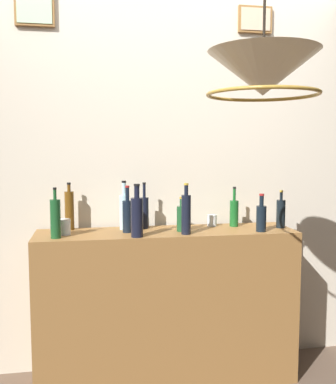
% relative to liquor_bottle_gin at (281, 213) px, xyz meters
% --- Properties ---
extents(panelled_rear_partition, '(3.57, 0.15, 2.81)m').
position_rel_liquor_bottle_gin_xyz_m(panelled_rear_partition, '(-0.75, 0.29, 0.42)').
color(panelled_rear_partition, beige).
rests_on(panelled_rear_partition, ground).
extents(bar_shelf_unit, '(1.62, 0.40, 0.97)m').
position_rel_liquor_bottle_gin_xyz_m(bar_shelf_unit, '(-0.75, 0.01, -0.58)').
color(bar_shelf_unit, olive).
rests_on(bar_shelf_unit, ground).
extents(liquor_bottle_gin, '(0.06, 0.06, 0.25)m').
position_rel_liquor_bottle_gin_xyz_m(liquor_bottle_gin, '(0.00, 0.00, 0.00)').
color(liquor_bottle_gin, black).
rests_on(liquor_bottle_gin, bar_shelf_unit).
extents(liquor_bottle_vermouth, '(0.07, 0.07, 0.31)m').
position_rel_liquor_bottle_gin_xyz_m(liquor_bottle_vermouth, '(-0.95, -0.14, 0.03)').
color(liquor_bottle_vermouth, black).
rests_on(liquor_bottle_vermouth, bar_shelf_unit).
extents(liquor_bottle_sherry, '(0.06, 0.06, 0.24)m').
position_rel_liquor_bottle_gin_xyz_m(liquor_bottle_sherry, '(-0.18, -0.10, -0.01)').
color(liquor_bottle_sherry, black).
rests_on(liquor_bottle_sherry, bar_shelf_unit).
extents(liquor_bottle_scotch, '(0.06, 0.06, 0.30)m').
position_rel_liquor_bottle_gin_xyz_m(liquor_bottle_scotch, '(-0.88, 0.13, 0.01)').
color(liquor_bottle_scotch, black).
rests_on(liquor_bottle_scotch, bar_shelf_unit).
extents(liquor_bottle_brandy, '(0.06, 0.06, 0.26)m').
position_rel_liquor_bottle_gin_xyz_m(liquor_bottle_brandy, '(-0.28, 0.10, -0.00)').
color(liquor_bottle_brandy, '#185922').
rests_on(liquor_bottle_brandy, bar_shelf_unit).
extents(liquor_bottle_rum, '(0.06, 0.06, 0.29)m').
position_rel_liquor_bottle_gin_xyz_m(liquor_bottle_rum, '(-1.42, -0.09, 0.02)').
color(liquor_bottle_rum, '#1A4B24').
rests_on(liquor_bottle_rum, bar_shelf_unit).
extents(liquor_bottle_mezcal, '(0.07, 0.07, 0.22)m').
position_rel_liquor_bottle_gin_xyz_m(liquor_bottle_mezcal, '(-0.66, -0.01, -0.01)').
color(liquor_bottle_mezcal, '#1B4C27').
rests_on(liquor_bottle_mezcal, bar_shelf_unit).
extents(liquor_bottle_port, '(0.06, 0.06, 0.31)m').
position_rel_liquor_bottle_gin_xyz_m(liquor_bottle_port, '(-1.01, 0.12, 0.02)').
color(liquor_bottle_port, '#AAD8E4').
rests_on(liquor_bottle_port, bar_shelf_unit).
extents(liquor_bottle_vodka, '(0.06, 0.06, 0.30)m').
position_rel_liquor_bottle_gin_xyz_m(liquor_bottle_vodka, '(-1.35, 0.16, 0.03)').
color(liquor_bottle_vodka, '#5D3A12').
rests_on(liquor_bottle_vodka, bar_shelf_unit).
extents(liquor_bottle_bourbon, '(0.06, 0.06, 0.31)m').
position_rel_liquor_bottle_gin_xyz_m(liquor_bottle_bourbon, '(-0.65, -0.11, 0.03)').
color(liquor_bottle_bourbon, black).
rests_on(liquor_bottle_bourbon, bar_shelf_unit).
extents(liquor_bottle_rye, '(0.06, 0.06, 0.29)m').
position_rel_liquor_bottle_gin_xyz_m(liquor_bottle_rye, '(-0.99, 0.02, 0.01)').
color(liquor_bottle_rye, black).
rests_on(liquor_bottle_rye, bar_shelf_unit).
extents(glass_tumbler_rocks, '(0.06, 0.06, 0.08)m').
position_rel_liquor_bottle_gin_xyz_m(glass_tumbler_rocks, '(-0.62, 0.16, -0.06)').
color(glass_tumbler_rocks, silver).
rests_on(glass_tumbler_rocks, bar_shelf_unit).
extents(glass_tumbler_highball, '(0.06, 0.06, 0.08)m').
position_rel_liquor_bottle_gin_xyz_m(glass_tumbler_highball, '(-0.42, 0.14, -0.06)').
color(glass_tumbler_highball, silver).
rests_on(glass_tumbler_highball, bar_shelf_unit).
extents(glass_tumbler_shot, '(0.08, 0.08, 0.09)m').
position_rel_liquor_bottle_gin_xyz_m(glass_tumbler_shot, '(-1.37, 0.00, -0.05)').
color(glass_tumbler_shot, silver).
rests_on(glass_tumbler_shot, bar_shelf_unit).
extents(pendant_lamp, '(0.49, 0.49, 0.61)m').
position_rel_liquor_bottle_gin_xyz_m(pendant_lamp, '(-0.47, -0.82, 0.74)').
color(pendant_lamp, '#EFE5C6').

